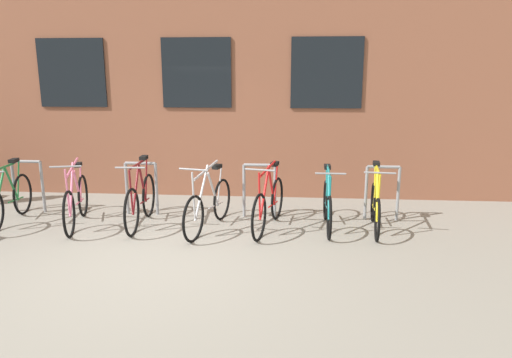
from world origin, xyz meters
TOP-DOWN VIEW (x-y plane):
  - ground_plane at (0.00, 0.00)m, footprint 42.00×42.00m
  - storefront_building at (0.00, 6.10)m, footprint 28.00×5.84m
  - bike_rack at (0.27, 1.90)m, footprint 6.56×0.05m
  - bicycle_yellow at (3.08, 1.41)m, footprint 0.44×1.59m
  - bicycle_maroon at (-0.58, 1.36)m, footprint 0.44×1.72m
  - bicycle_red at (1.45, 1.34)m, footprint 0.53×1.74m
  - bicycle_green at (-2.72, 1.29)m, footprint 0.44×1.74m
  - bicycle_pink at (-1.59, 1.27)m, footprint 0.57×1.73m
  - bicycle_silver at (0.53, 1.24)m, footprint 0.55×1.74m
  - bicycle_teal at (2.36, 1.44)m, footprint 0.44×1.63m

SIDE VIEW (x-z plane):
  - ground_plane at x=0.00m, z-range 0.00..0.00m
  - bicycle_teal at x=2.36m, z-range -0.13..0.86m
  - bicycle_yellow at x=3.08m, z-range -0.15..0.88m
  - bicycle_silver at x=0.53m, z-range -0.15..0.91m
  - bicycle_green at x=-2.72m, z-range -0.12..0.88m
  - bicycle_pink at x=-1.59m, z-range -0.15..0.92m
  - bicycle_red at x=1.45m, z-range -0.14..0.91m
  - bicycle_maroon at x=-0.58m, z-range -0.14..0.93m
  - bike_rack at x=0.27m, z-range 0.09..1.00m
  - storefront_building at x=0.00m, z-range 0.00..6.68m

